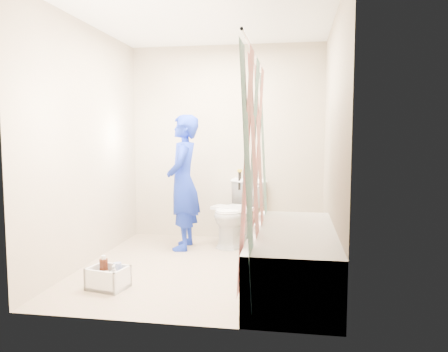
% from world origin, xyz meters
% --- Properties ---
extents(floor, '(2.60, 2.60, 0.00)m').
position_xyz_m(floor, '(0.00, 0.00, 0.00)').
color(floor, tan).
rests_on(floor, ground).
extents(ceiling, '(2.40, 2.60, 0.02)m').
position_xyz_m(ceiling, '(0.00, 0.00, 2.40)').
color(ceiling, white).
rests_on(ceiling, wall_back).
extents(wall_back, '(2.40, 0.02, 2.40)m').
position_xyz_m(wall_back, '(0.00, 1.30, 1.20)').
color(wall_back, '#B9AA8E').
rests_on(wall_back, ground).
extents(wall_front, '(2.40, 0.02, 2.40)m').
position_xyz_m(wall_front, '(0.00, -1.30, 1.20)').
color(wall_front, '#B9AA8E').
rests_on(wall_front, ground).
extents(wall_left, '(0.02, 2.60, 2.40)m').
position_xyz_m(wall_left, '(-1.20, 0.00, 1.20)').
color(wall_left, '#B9AA8E').
rests_on(wall_left, ground).
extents(wall_right, '(0.02, 2.60, 2.40)m').
position_xyz_m(wall_right, '(1.20, 0.00, 1.20)').
color(wall_right, '#B9AA8E').
rests_on(wall_right, ground).
extents(bathtub, '(0.70, 1.75, 0.50)m').
position_xyz_m(bathtub, '(0.85, -0.43, 0.27)').
color(bathtub, white).
rests_on(bathtub, ground).
extents(curtain_rod, '(0.02, 1.90, 0.02)m').
position_xyz_m(curtain_rod, '(0.52, -0.43, 1.95)').
color(curtain_rod, silver).
rests_on(curtain_rod, wall_back).
extents(shower_curtain, '(0.06, 1.75, 1.80)m').
position_xyz_m(shower_curtain, '(0.52, -0.43, 1.02)').
color(shower_curtain, white).
rests_on(shower_curtain, curtain_rod).
extents(toilet, '(0.68, 0.86, 0.77)m').
position_xyz_m(toilet, '(0.19, 0.95, 0.39)').
color(toilet, white).
rests_on(toilet, ground).
extents(tank_lid, '(0.52, 0.36, 0.04)m').
position_xyz_m(tank_lid, '(0.14, 0.83, 0.45)').
color(tank_lid, white).
rests_on(tank_lid, toilet).
extents(tank_internals, '(0.18, 0.10, 0.25)m').
position_xyz_m(tank_internals, '(0.22, 1.16, 0.76)').
color(tank_internals, black).
rests_on(tank_internals, toilet).
extents(plumber, '(0.42, 0.59, 1.53)m').
position_xyz_m(plumber, '(-0.40, 0.68, 0.76)').
color(plumber, navy).
rests_on(plumber, ground).
extents(cleaning_caddy, '(0.35, 0.31, 0.24)m').
position_xyz_m(cleaning_caddy, '(-0.69, -0.71, 0.09)').
color(cleaning_caddy, white).
rests_on(cleaning_caddy, ground).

